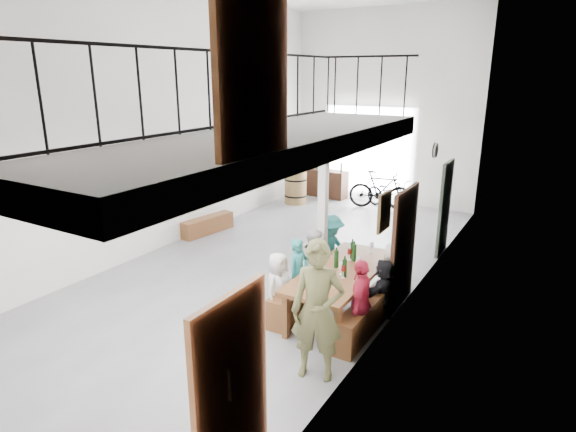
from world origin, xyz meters
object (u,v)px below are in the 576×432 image
Objects in this scene: bench_inner at (306,291)px; side_bench at (208,225)px; host_standing at (318,311)px; bicycle_near at (390,194)px; serving_counter at (323,183)px; tasting_table at (342,275)px; oak_barrel at (296,187)px.

side_bench is at bearing 149.84° from bench_inner.
host_standing is 8.26m from bicycle_near.
bicycle_near is (2.32, -0.39, 0.02)m from serving_counter.
bench_inner is at bearing 175.91° from tasting_table.
oak_barrel is at bearing 119.57° from bench_inner.
serving_counter is at bearing 80.91° from side_bench.
bicycle_near is at bearing 102.34° from tasting_table.
tasting_table is at bearing -54.19° from oak_barrel.
serving_counter is 9.42m from host_standing.
serving_counter is at bearing 103.63° from bicycle_near.
side_bench is at bearing 154.45° from tasting_table.
serving_counter reaches higher than tasting_table.
serving_counter is at bearing 112.84° from bench_inner.
tasting_table is at bearing -5.56° from bench_inner.
host_standing reaches higher than bicycle_near.
serving_counter is at bearing 100.22° from host_standing.
oak_barrel reaches higher than serving_counter.
side_bench is at bearing -97.24° from oak_barrel.
serving_counter reaches higher than bench_inner.
tasting_table is 7.79m from serving_counter.
side_bench is (-4.51, 2.12, -0.50)m from tasting_table.
bicycle_near is at bearing 54.50° from side_bench.
host_standing reaches higher than side_bench.
oak_barrel is 8.53m from host_standing.
bench_inner is at bearing -28.34° from side_bench.
tasting_table reaches higher than bench_inner.
bench_inner reaches higher than side_bench.
host_standing is at bearing -58.39° from oak_barrel.
serving_counter is (-3.76, 6.81, -0.28)m from tasting_table.
bench_inner is 2.08m from host_standing.
tasting_table is 0.80m from bench_inner.
host_standing is 1.09× the size of bicycle_near.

